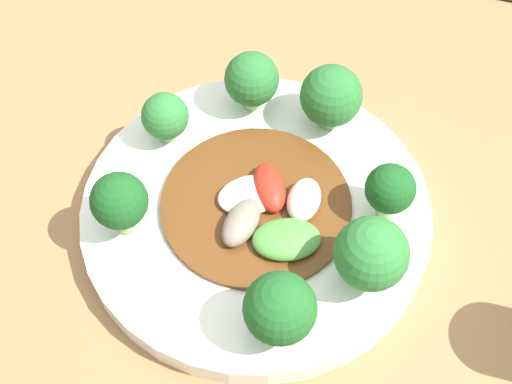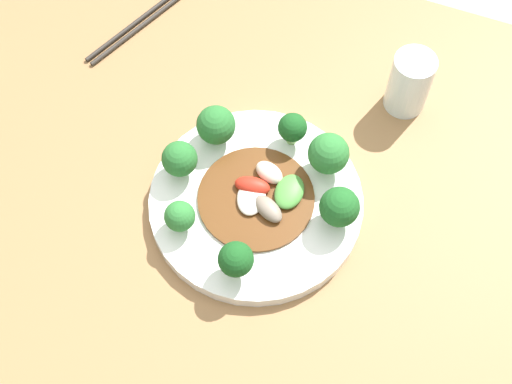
{
  "view_description": "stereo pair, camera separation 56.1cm",
  "coord_description": "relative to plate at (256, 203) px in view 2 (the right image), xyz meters",
  "views": [
    {
      "loc": [
        0.37,
        -0.04,
        1.25
      ],
      "look_at": [
        0.05,
        -0.02,
        0.78
      ],
      "focal_mm": 50.0,
      "sensor_mm": 36.0,
      "label": 1
    },
    {
      "loc": [
        0.21,
        -0.44,
        1.62
      ],
      "look_at": [
        0.05,
        -0.02,
        0.78
      ],
      "focal_mm": 50.0,
      "sensor_mm": 36.0,
      "label": 2
    }
  ],
  "objects": [
    {
      "name": "ground_plane",
      "position": [
        -0.05,
        0.02,
        -0.75
      ],
      "size": [
        8.0,
        8.0,
        0.0
      ],
      "primitive_type": "plane",
      "color": "#B7B2A8"
    },
    {
      "name": "table",
      "position": [
        -0.05,
        0.02,
        -0.38
      ],
      "size": [
        1.16,
        0.86,
        0.74
      ],
      "color": "olive",
      "rests_on": "ground_plane"
    },
    {
      "name": "plate",
      "position": [
        0.0,
        0.0,
        0.0
      ],
      "size": [
        0.29,
        0.29,
        0.02
      ],
      "color": "white",
      "rests_on": "table"
    },
    {
      "name": "broccoli_west",
      "position": [
        -0.11,
        0.0,
        0.04
      ],
      "size": [
        0.05,
        0.05,
        0.06
      ],
      "color": "#89B76B",
      "rests_on": "plate"
    },
    {
      "name": "broccoli_east",
      "position": [
        0.11,
        0.01,
        0.05
      ],
      "size": [
        0.05,
        0.05,
        0.06
      ],
      "color": "#7AAD5B",
      "rests_on": "plate"
    },
    {
      "name": "broccoli_northwest",
      "position": [
        -0.09,
        0.07,
        0.04
      ],
      "size": [
        0.05,
        0.05,
        0.06
      ],
      "color": "#70A356",
      "rests_on": "plate"
    },
    {
      "name": "broccoli_northeast",
      "position": [
        0.07,
        0.08,
        0.05
      ],
      "size": [
        0.06,
        0.06,
        0.07
      ],
      "color": "#7AAD5B",
      "rests_on": "plate"
    },
    {
      "name": "broccoli_south",
      "position": [
        0.01,
        -0.11,
        0.05
      ],
      "size": [
        0.05,
        0.05,
        0.06
      ],
      "color": "#89B76B",
      "rests_on": "plate"
    },
    {
      "name": "broccoli_north",
      "position": [
        0.01,
        0.1,
        0.04
      ],
      "size": [
        0.04,
        0.04,
        0.05
      ],
      "color": "#89B76B",
      "rests_on": "plate"
    },
    {
      "name": "broccoli_southwest",
      "position": [
        -0.08,
        -0.07,
        0.04
      ],
      "size": [
        0.04,
        0.04,
        0.05
      ],
      "color": "#7AAD5B",
      "rests_on": "plate"
    },
    {
      "name": "stirfry_center",
      "position": [
        0.01,
        0.01,
        0.02
      ],
      "size": [
        0.16,
        0.16,
        0.02
      ],
      "color": "#5B3314",
      "rests_on": "plate"
    },
    {
      "name": "drinking_glass",
      "position": [
        0.14,
        0.24,
        0.04
      ],
      "size": [
        0.06,
        0.06,
        0.1
      ],
      "color": "silver",
      "rests_on": "table"
    },
    {
      "name": "chopsticks",
      "position": [
        -0.29,
        0.24,
        -0.01
      ],
      "size": [
        0.1,
        0.22,
        0.01
      ],
      "color": "#2D2823",
      "rests_on": "table"
    }
  ]
}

